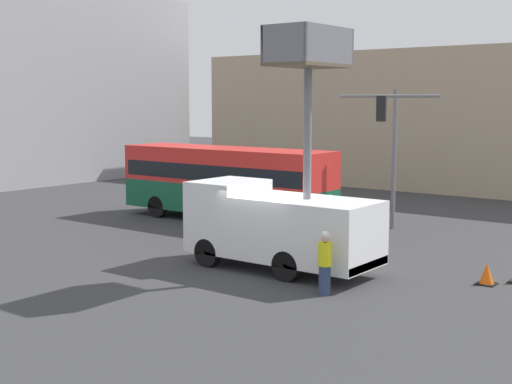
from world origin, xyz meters
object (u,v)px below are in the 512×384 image
utility_truck (280,219)px  traffic_cone_near_truck (487,274)px  city_bus (226,179)px  traffic_light_pole (390,135)px  road_worker_directing (330,219)px  road_worker_near_truck (325,263)px

utility_truck → traffic_cone_near_truck: 6.26m
utility_truck → city_bus: (5.93, 7.07, 0.28)m
city_bus → traffic_light_pole: 7.47m
traffic_light_pole → road_worker_directing: 4.18m
road_worker_near_truck → road_worker_directing: road_worker_directing is taller
city_bus → traffic_cone_near_truck: (-3.80, -12.82, -1.57)m
city_bus → road_worker_near_truck: 12.35m
utility_truck → traffic_cone_near_truck: utility_truck is taller
road_worker_directing → road_worker_near_truck: bearing=29.0°
city_bus → road_worker_directing: (-1.33, -6.09, -0.97)m
traffic_light_pole → road_worker_directing: bearing=160.9°
utility_truck → road_worker_directing: size_ratio=4.10×
city_bus → road_worker_near_truck: (-7.55, -9.72, -0.99)m
road_worker_directing → traffic_light_pole: bearing=159.7°
traffic_light_pole → city_bus: bearing=101.4°
utility_truck → traffic_cone_near_truck: size_ratio=11.81×
city_bus → road_worker_directing: size_ratio=5.60×
road_worker_near_truck → city_bus: bearing=112.8°
city_bus → road_worker_directing: 6.31m
traffic_cone_near_truck → traffic_light_pole: bearing=47.9°
utility_truck → traffic_light_pole: utility_truck is taller
road_worker_near_truck → road_worker_directing: size_ratio=0.98×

